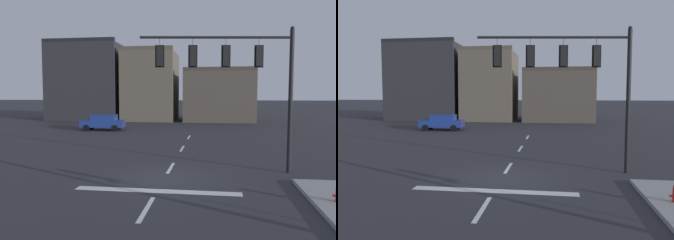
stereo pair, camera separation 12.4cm
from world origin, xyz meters
The scene contains 6 objects.
ground_plane centered at (0.00, 0.00, 0.00)m, with size 400.00×400.00×0.00m, color #2B2B30.
stop_bar_paint centered at (0.00, -2.00, 0.00)m, with size 6.40×0.50×0.01m, color silver.
lane_centreline centered at (0.00, 2.00, 0.00)m, with size 0.16×26.40×0.01m.
signal_mast_near_side centered at (3.23, 1.47, 4.83)m, with size 7.02×1.15×6.79m.
car_lot_nearside centered at (-9.15, 18.30, 0.86)m, with size 4.54×2.12×1.61m.
building_row centered at (-9.34, 33.11, 4.77)m, with size 28.82×10.22×11.29m.
Camera 1 is at (2.12, -14.11, 3.67)m, focal length 35.14 mm.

